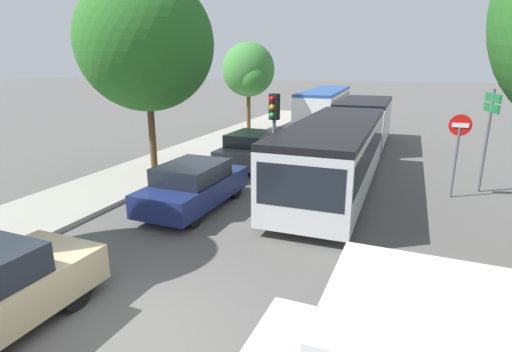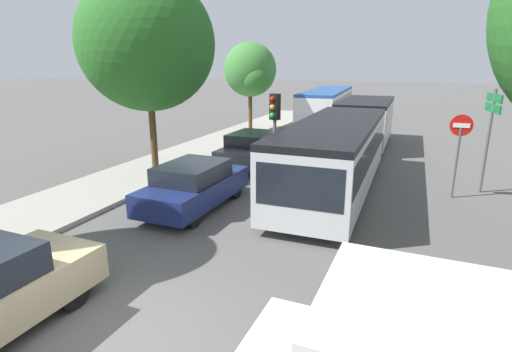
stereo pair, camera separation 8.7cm
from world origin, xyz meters
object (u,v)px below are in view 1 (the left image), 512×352
object	(u,v)px
queued_car_graphite	(252,149)
no_entry_sign	(458,143)
city_bus_rear	(325,103)
tree_left_far	(249,71)
articulated_bus	(350,135)
tree_left_mid	(146,47)
queued_car_navy	(194,186)
traffic_light	(274,120)
direction_sign_post	(490,120)

from	to	relation	value
queued_car_graphite	no_entry_sign	bearing A→B (deg)	-100.44
city_bus_rear	tree_left_far	distance (m)	8.13
articulated_bus	queued_car_graphite	distance (m)	4.29
city_bus_rear	queued_car_graphite	world-z (taller)	city_bus_rear
city_bus_rear	tree_left_mid	size ratio (longest dim) A/B	1.50
queued_car_navy	traffic_light	bearing A→B (deg)	-27.73
city_bus_rear	direction_sign_post	bearing A→B (deg)	-152.92
tree_left_mid	tree_left_far	world-z (taller)	tree_left_mid
city_bus_rear	tree_left_mid	world-z (taller)	tree_left_mid
queued_car_navy	tree_left_mid	world-z (taller)	tree_left_mid
articulated_bus	tree_left_far	world-z (taller)	tree_left_far
queued_car_navy	no_entry_sign	world-z (taller)	no_entry_sign
queued_car_navy	traffic_light	xyz separation A→B (m)	(1.61, 2.92, 1.75)
articulated_bus	traffic_light	size ratio (longest dim) A/B	4.95
queued_car_graphite	traffic_light	size ratio (longest dim) A/B	1.27
queued_car_graphite	tree_left_far	size ratio (longest dim) A/B	0.76
tree_left_mid	traffic_light	bearing A→B (deg)	-1.07
direction_sign_post	city_bus_rear	bearing A→B (deg)	-69.51
tree_left_mid	queued_car_navy	bearing A→B (deg)	-40.13
queued_car_navy	tree_left_far	distance (m)	14.43
no_entry_sign	queued_car_navy	bearing A→B (deg)	-61.61
city_bus_rear	traffic_light	size ratio (longest dim) A/B	3.39
no_entry_sign	direction_sign_post	world-z (taller)	direction_sign_post
queued_car_graphite	direction_sign_post	size ratio (longest dim) A/B	1.20
city_bus_rear	tree_left_mid	bearing A→B (deg)	166.34
traffic_light	tree_left_mid	distance (m)	5.77
city_bus_rear	tree_left_mid	distance (m)	18.17
city_bus_rear	no_entry_sign	distance (m)	18.16
queued_car_graphite	direction_sign_post	world-z (taller)	direction_sign_post
traffic_light	tree_left_far	xyz separation A→B (m)	(-5.28, 10.67, 1.42)
no_entry_sign	direction_sign_post	bearing A→B (deg)	136.64
articulated_bus	no_entry_sign	xyz separation A→B (m)	(3.92, -2.81, 0.44)
queued_car_navy	no_entry_sign	xyz separation A→B (m)	(7.62, 4.12, 1.13)
traffic_light	articulated_bus	bearing A→B (deg)	170.15
queued_car_graphite	articulated_bus	bearing A→B (deg)	-72.85
city_bus_rear	direction_sign_post	distance (m)	17.73
traffic_light	no_entry_sign	xyz separation A→B (m)	(6.00, 1.20, -0.62)
tree_left_far	queued_car_graphite	bearing A→B (deg)	-67.18
queued_car_graphite	no_entry_sign	world-z (taller)	no_entry_sign
city_bus_rear	tree_left_far	size ratio (longest dim) A/B	2.02
traffic_light	no_entry_sign	world-z (taller)	traffic_light
articulated_bus	direction_sign_post	bearing A→B (deg)	69.75
queued_car_graphite	direction_sign_post	distance (m)	9.16
no_entry_sign	tree_left_far	bearing A→B (deg)	-130.03
city_bus_rear	no_entry_sign	xyz separation A→B (m)	(7.82, -16.39, 0.46)
queued_car_navy	tree_left_far	size ratio (longest dim) A/B	0.75
articulated_bus	queued_car_graphite	size ratio (longest dim) A/B	3.90
direction_sign_post	tree_left_mid	bearing A→B (deg)	0.64
direction_sign_post	traffic_light	bearing A→B (deg)	8.42
queued_car_navy	direction_sign_post	size ratio (longest dim) A/B	1.19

